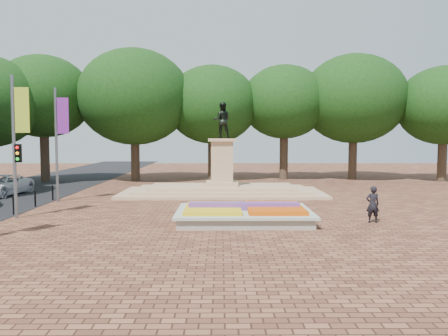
# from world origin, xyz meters

# --- Properties ---
(ground) EXTENTS (90.00, 90.00, 0.00)m
(ground) POSITION_xyz_m (0.00, 0.00, 0.00)
(ground) COLOR brown
(ground) RESTS_ON ground
(flower_bed) EXTENTS (6.30, 4.30, 0.91)m
(flower_bed) POSITION_xyz_m (1.03, -2.00, 0.38)
(flower_bed) COLOR gray
(flower_bed) RESTS_ON ground
(monument) EXTENTS (14.00, 6.00, 6.40)m
(monument) POSITION_xyz_m (0.00, 8.00, 0.88)
(monument) COLOR tan
(monument) RESTS_ON ground
(tree_row_back) EXTENTS (44.80, 8.80, 10.43)m
(tree_row_back) POSITION_xyz_m (2.33, 18.00, 6.67)
(tree_row_back) COLOR #38281E
(tree_row_back) RESTS_ON ground
(banner_poles) EXTENTS (0.88, 11.17, 7.00)m
(banner_poles) POSITION_xyz_m (-10.08, -1.31, 3.88)
(banner_poles) COLOR slate
(banner_poles) RESTS_ON ground
(bollard_row) EXTENTS (0.12, 13.12, 0.98)m
(bollard_row) POSITION_xyz_m (-10.70, -1.50, 0.53)
(bollard_row) COLOR black
(bollard_row) RESTS_ON ground
(van) EXTENTS (2.82, 5.27, 1.41)m
(van) POSITION_xyz_m (-15.09, 7.25, 0.71)
(van) COLOR silver
(van) RESTS_ON ground
(pedestrian) EXTENTS (0.64, 0.43, 1.72)m
(pedestrian) POSITION_xyz_m (6.99, -2.32, 0.86)
(pedestrian) COLOR black
(pedestrian) RESTS_ON ground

